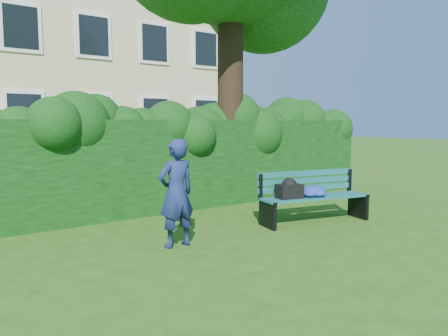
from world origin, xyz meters
TOP-DOWN VIEW (x-y plane):
  - ground at (0.00, 0.00)m, footprint 80.00×80.00m
  - apartment_building at (-0.00, 13.99)m, footprint 16.00×8.08m
  - hedge at (0.00, 2.20)m, footprint 10.00×1.00m
  - park_bench at (1.12, -0.37)m, footprint 2.07×0.99m
  - man_reading at (-1.49, -0.28)m, footprint 0.57×0.38m

SIDE VIEW (x-z plane):
  - ground at x=0.00m, z-range 0.00..0.00m
  - park_bench at x=1.12m, z-range 0.06..0.95m
  - man_reading at x=-1.49m, z-range 0.00..1.53m
  - hedge at x=0.00m, z-range 0.00..1.80m
  - apartment_building at x=0.00m, z-range 0.00..12.00m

